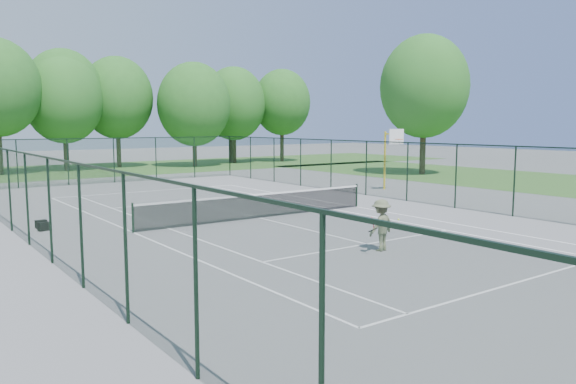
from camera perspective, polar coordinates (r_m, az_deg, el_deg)
name	(u,v)px	position (r m, az deg, el deg)	size (l,w,h in m)	color
ground	(260,218)	(23.63, -2.86, -2.66)	(140.00, 140.00, 0.00)	slate
grass_far	(67,171)	(51.28, -21.55, 2.03)	(80.00, 16.00, 0.01)	#43742E
grass_side	(506,178)	(43.79, 21.27, 1.29)	(14.00, 40.00, 0.01)	#43742E
court_lines	(260,218)	(23.63, -2.86, -2.65)	(11.05, 23.85, 0.01)	white
tennis_net	(260,205)	(23.54, -2.86, -1.28)	(11.08, 0.08, 1.10)	black
fence_enclosure	(260,181)	(23.42, -2.88, 1.11)	(18.05, 36.05, 3.02)	#16351E
tree_line_far	(64,99)	(51.17, -21.84, 8.72)	(39.40, 6.40, 9.70)	#3A2F1F
basketball_goal	(391,147)	(34.00, 10.43, 4.50)	(1.20, 1.43, 3.65)	yellow
tree_side	(424,87)	(45.40, 13.70, 10.36)	(6.83, 6.83, 10.82)	#3A2F1F
sports_bag_a	(44,227)	(22.66, -23.55, -3.23)	(0.40, 0.24, 0.32)	black
sports_bag_b	(41,224)	(23.31, -23.79, -2.99)	(0.39, 0.24, 0.31)	black
tennis_player	(381,225)	(17.67, 9.43, -3.34)	(2.11, 0.95, 1.61)	#565E41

